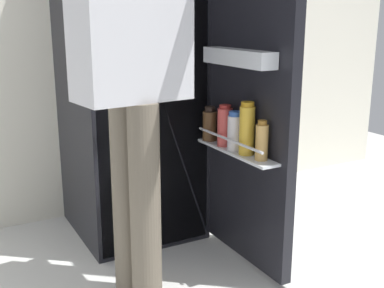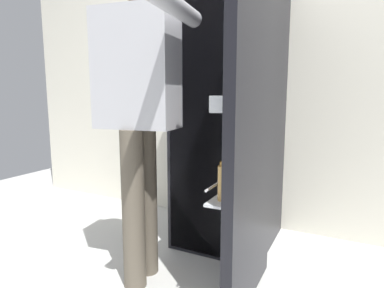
# 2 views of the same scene
# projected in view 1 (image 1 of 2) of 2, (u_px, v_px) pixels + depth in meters

# --- Properties ---
(ground_plane) EXTENTS (6.02, 6.02, 0.00)m
(ground_plane) POSITION_uv_depth(u_px,v_px,m) (180.00, 272.00, 2.26)
(ground_plane) COLOR silver
(refrigerator) EXTENTS (0.66, 1.27, 1.75)m
(refrigerator) POSITION_uv_depth(u_px,v_px,m) (136.00, 72.00, 2.50)
(refrigerator) COLOR black
(refrigerator) RESTS_ON ground_plane
(person) EXTENTS (0.60, 0.70, 1.69)m
(person) POSITION_uv_depth(u_px,v_px,m) (134.00, 53.00, 1.78)
(person) COLOR #665B4C
(person) RESTS_ON ground_plane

